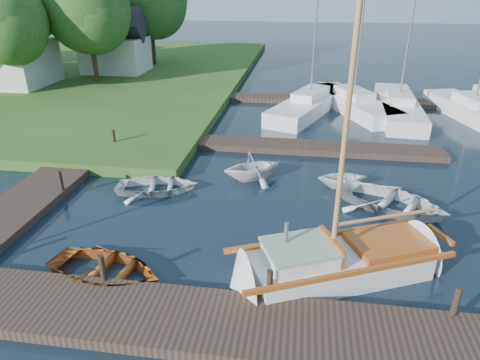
# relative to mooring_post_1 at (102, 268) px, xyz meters

# --- Properties ---
(ground) EXTENTS (160.00, 160.00, 0.00)m
(ground) POSITION_rel_mooring_post_1_xyz_m (3.00, 5.00, -0.70)
(ground) COLOR black
(ground) RESTS_ON ground
(near_dock) EXTENTS (18.00, 2.20, 0.30)m
(near_dock) POSITION_rel_mooring_post_1_xyz_m (3.00, -1.00, -0.55)
(near_dock) COLOR black
(near_dock) RESTS_ON ground
(left_dock) EXTENTS (2.20, 18.00, 0.30)m
(left_dock) POSITION_rel_mooring_post_1_xyz_m (-5.00, 7.00, -0.55)
(left_dock) COLOR black
(left_dock) RESTS_ON ground
(far_dock) EXTENTS (14.00, 1.60, 0.30)m
(far_dock) POSITION_rel_mooring_post_1_xyz_m (5.00, 11.50, -0.55)
(far_dock) COLOR black
(far_dock) RESTS_ON ground
(pontoon) EXTENTS (30.00, 1.60, 0.30)m
(pontoon) POSITION_rel_mooring_post_1_xyz_m (13.00, 21.00, -0.55)
(pontoon) COLOR black
(pontoon) RESTS_ON ground
(mooring_post_1) EXTENTS (0.16, 0.16, 0.80)m
(mooring_post_1) POSITION_rel_mooring_post_1_xyz_m (0.00, 0.00, 0.00)
(mooring_post_1) COLOR black
(mooring_post_1) RESTS_ON near_dock
(mooring_post_2) EXTENTS (0.16, 0.16, 0.80)m
(mooring_post_2) POSITION_rel_mooring_post_1_xyz_m (4.50, 0.00, 0.00)
(mooring_post_2) COLOR black
(mooring_post_2) RESTS_ON near_dock
(mooring_post_3) EXTENTS (0.16, 0.16, 0.80)m
(mooring_post_3) POSITION_rel_mooring_post_1_xyz_m (9.00, 0.00, 0.00)
(mooring_post_3) COLOR black
(mooring_post_3) RESTS_ON near_dock
(mooring_post_4) EXTENTS (0.16, 0.16, 0.80)m
(mooring_post_4) POSITION_rel_mooring_post_1_xyz_m (-4.00, 5.00, 0.00)
(mooring_post_4) COLOR black
(mooring_post_4) RESTS_ON left_dock
(mooring_post_5) EXTENTS (0.16, 0.16, 0.80)m
(mooring_post_5) POSITION_rel_mooring_post_1_xyz_m (-4.00, 10.00, 0.00)
(mooring_post_5) COLOR black
(mooring_post_5) RESTS_ON left_dock
(sailboat) EXTENTS (7.32, 4.72, 9.83)m
(sailboat) POSITION_rel_mooring_post_1_xyz_m (6.46, 1.67, -0.36)
(sailboat) COLOR silver
(sailboat) RESTS_ON ground
(dinghy) EXTENTS (3.83, 3.06, 0.71)m
(dinghy) POSITION_rel_mooring_post_1_xyz_m (-0.22, 0.52, -0.35)
(dinghy) COLOR #97490E
(dinghy) RESTS_ON ground
(tender_a) EXTENTS (3.63, 2.90, 0.67)m
(tender_a) POSITION_rel_mooring_post_1_xyz_m (-0.51, 6.01, -0.36)
(tender_a) COLOR silver
(tender_a) RESTS_ON ground
(tender_b) EXTENTS (3.29, 3.15, 1.34)m
(tender_b) POSITION_rel_mooring_post_1_xyz_m (3.15, 7.74, -0.03)
(tender_b) COLOR silver
(tender_b) RESTS_ON ground
(tender_c) EXTENTS (4.87, 4.44, 0.83)m
(tender_c) POSITION_rel_mooring_post_1_xyz_m (8.57, 5.85, -0.29)
(tender_c) COLOR silver
(tender_c) RESTS_ON ground
(tender_d) EXTENTS (2.34, 2.11, 1.08)m
(tender_d) POSITION_rel_mooring_post_1_xyz_m (6.88, 7.50, -0.16)
(tender_d) COLOR silver
(tender_d) RESTS_ON ground
(marina_boat_1) EXTENTS (5.48, 9.63, 9.47)m
(marina_boat_1) POSITION_rel_mooring_post_1_xyz_m (5.56, 18.66, -0.15)
(marina_boat_1) COLOR silver
(marina_boat_1) RESTS_ON ground
(marina_boat_2) EXTENTS (5.52, 8.71, 11.94)m
(marina_boat_2) POSITION_rel_mooring_post_1_xyz_m (8.29, 19.21, -0.12)
(marina_boat_2) COLOR silver
(marina_boat_2) RESTS_ON ground
(marina_boat_3) EXTENTS (2.81, 9.79, 12.39)m
(marina_boat_3) POSITION_rel_mooring_post_1_xyz_m (11.05, 18.83, -0.13)
(marina_boat_3) COLOR silver
(marina_boat_3) RESTS_ON ground
(marina_boat_4) EXTENTS (4.16, 8.42, 11.65)m
(marina_boat_4) POSITION_rel_mooring_post_1_xyz_m (15.38, 18.39, -0.12)
(marina_boat_4) COLOR silver
(marina_boat_4) RESTS_ON ground
(house_a) EXTENTS (6.30, 5.00, 6.29)m
(house_a) POSITION_rel_mooring_post_1_xyz_m (-17.00, 21.00, 2.26)
(house_a) COLOR beige
(house_a) RESTS_ON shore
(house_c) EXTENTS (5.25, 4.00, 5.28)m
(house_c) POSITION_rel_mooring_post_1_xyz_m (-11.00, 27.00, 1.88)
(house_c) COLOR beige
(house_c) RESTS_ON shore
(tree_2) EXTENTS (5.83, 5.75, 7.82)m
(tree_2) POSITION_rel_mooring_post_1_xyz_m (-15.00, 19.05, 4.55)
(tree_2) COLOR #332114
(tree_2) RESTS_ON shore
(tree_3) EXTENTS (6.41, 6.38, 8.74)m
(tree_3) POSITION_rel_mooring_post_1_xyz_m (-11.00, 23.05, 5.11)
(tree_3) COLOR #332114
(tree_3) RESTS_ON shore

